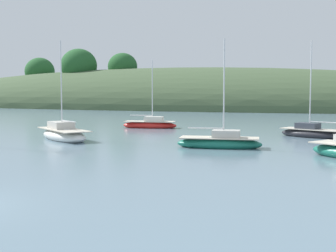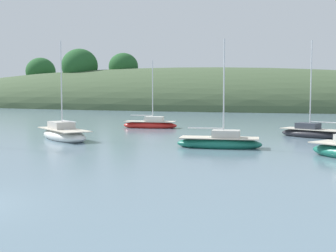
{
  "view_description": "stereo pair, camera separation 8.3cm",
  "coord_description": "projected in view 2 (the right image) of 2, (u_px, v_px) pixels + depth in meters",
  "views": [
    {
      "loc": [
        11.77,
        -10.83,
        3.78
      ],
      "look_at": [
        0.0,
        20.0,
        1.2
      ],
      "focal_mm": 48.2,
      "sensor_mm": 36.0,
      "label": 1
    },
    {
      "loc": [
        11.85,
        -10.8,
        3.78
      ],
      "look_at": [
        0.0,
        20.0,
        1.2
      ],
      "focal_mm": 48.2,
      "sensor_mm": 36.0,
      "label": 2
    }
  ],
  "objects": [
    {
      "name": "far_shoreline_hill",
      "position": [
        166.0,
        107.0,
        101.52
      ],
      "size": [
        150.0,
        36.0,
        22.45
      ],
      "color": "#425638",
      "rests_on": "ground"
    },
    {
      "name": "sailboat_orange_cutter",
      "position": [
        150.0,
        124.0,
        46.04
      ],
      "size": [
        5.82,
        2.8,
        7.06
      ],
      "color": "red",
      "rests_on": "ground"
    },
    {
      "name": "sailboat_red_portside",
      "position": [
        64.0,
        134.0,
        35.07
      ],
      "size": [
        6.88,
        5.85,
        7.88
      ],
      "color": "white",
      "rests_on": "ground"
    },
    {
      "name": "sailboat_yellow_far",
      "position": [
        312.0,
        133.0,
        36.81
      ],
      "size": [
        5.81,
        3.84,
        8.05
      ],
      "color": "#232328",
      "rests_on": "ground"
    },
    {
      "name": "sailboat_white_near",
      "position": [
        220.0,
        142.0,
        30.01
      ],
      "size": [
        5.91,
        2.86,
        7.4
      ],
      "color": "#196B56",
      "rests_on": "ground"
    },
    {
      "name": "mooring_buoy_outer",
      "position": [
        68.0,
        125.0,
        48.06
      ],
      "size": [
        0.44,
        0.44,
        0.54
      ],
      "color": "red",
      "rests_on": "ground"
    }
  ]
}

